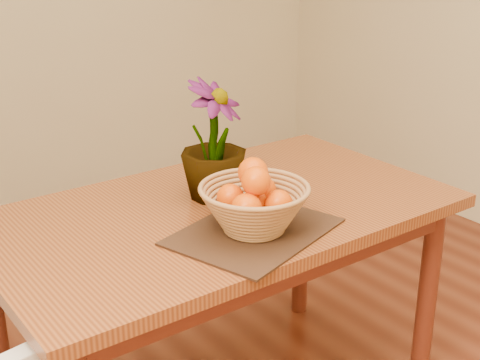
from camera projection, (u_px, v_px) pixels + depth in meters
table at (221, 233)px, 2.04m from camera, size 1.40×0.80×0.75m
placemat at (254, 232)px, 1.84m from camera, size 0.52×0.44×0.01m
wicker_basket at (254, 210)px, 1.81m from camera, size 0.30×0.30×0.12m
orange_pile at (254, 193)px, 1.80m from camera, size 0.19×0.19×0.15m
potted_plant at (214, 141)px, 2.01m from camera, size 0.28×0.28×0.37m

